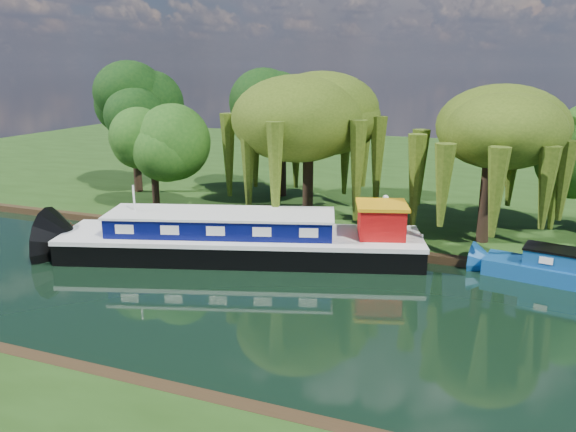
% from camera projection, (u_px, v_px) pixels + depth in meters
% --- Properties ---
extents(ground, '(120.00, 120.00, 0.00)m').
position_uv_depth(ground, '(323.00, 311.00, 24.61)').
color(ground, black).
extents(far_bank, '(120.00, 52.00, 0.45)m').
position_uv_depth(far_bank, '(428.00, 172.00, 55.16)').
color(far_bank, '#1A340E').
rests_on(far_bank, ground).
extents(dutch_barge, '(20.35, 10.21, 4.20)m').
position_uv_depth(dutch_barge, '(244.00, 239.00, 31.23)').
color(dutch_barge, black).
rests_on(dutch_barge, ground).
extents(red_dinghy, '(3.26, 2.34, 0.67)m').
position_uv_depth(red_dinghy, '(67.00, 233.00, 36.08)').
color(red_dinghy, '#A10B0C').
rests_on(red_dinghy, ground).
extents(willow_left, '(7.60, 7.60, 9.11)m').
position_uv_depth(willow_left, '(309.00, 119.00, 36.02)').
color(willow_left, black).
rests_on(willow_left, far_bank).
extents(willow_right, '(6.64, 6.64, 8.09)m').
position_uv_depth(willow_right, '(491.00, 140.00, 31.30)').
color(willow_right, black).
rests_on(willow_right, far_bank).
extents(tree_far_left, '(4.48, 4.48, 7.22)m').
position_uv_depth(tree_far_left, '(153.00, 142.00, 37.93)').
color(tree_far_left, black).
rests_on(tree_far_left, far_bank).
extents(tree_far_back, '(5.53, 5.53, 9.29)m').
position_uv_depth(tree_far_back, '(133.00, 111.00, 44.22)').
color(tree_far_back, black).
rests_on(tree_far_back, far_bank).
extents(tree_far_mid, '(5.45, 5.45, 8.92)m').
position_uv_depth(tree_far_mid, '(282.00, 117.00, 42.73)').
color(tree_far_mid, black).
rests_on(tree_far_mid, far_bank).
extents(lamppost, '(0.36, 0.36, 2.56)m').
position_uv_depth(lamppost, '(385.00, 205.00, 33.26)').
color(lamppost, silver).
rests_on(lamppost, far_bank).
extents(mooring_posts, '(19.16, 0.16, 1.00)m').
position_uv_depth(mooring_posts, '(359.00, 236.00, 32.10)').
color(mooring_posts, silver).
rests_on(mooring_posts, far_bank).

